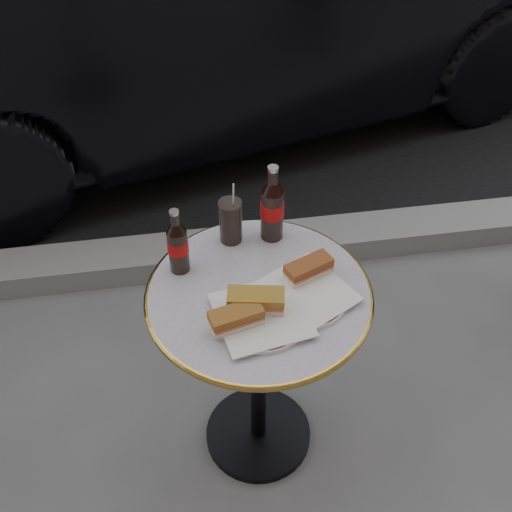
{
  "coord_description": "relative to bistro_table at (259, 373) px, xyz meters",
  "views": [
    {
      "loc": [
        -0.19,
        -1.17,
        2.0
      ],
      "look_at": [
        0.0,
        0.05,
        0.82
      ],
      "focal_mm": 45.0,
      "sensor_mm": 36.0,
      "label": 1
    }
  ],
  "objects": [
    {
      "name": "cola_glass",
      "position": [
        -0.05,
        0.22,
        0.44
      ],
      "size": [
        0.07,
        0.07,
        0.14
      ],
      "primitive_type": "cylinder",
      "rotation": [
        0.0,
        0.0,
        -0.06
      ],
      "color": "black",
      "rests_on": "bistro_table"
    },
    {
      "name": "sandwich_left_b",
      "position": [
        -0.02,
        -0.07,
        0.4
      ],
      "size": [
        0.16,
        0.1,
        0.05
      ],
      "primitive_type": "cube",
      "rotation": [
        0.0,
        0.0,
        -0.19
      ],
      "color": "#A47629",
      "rests_on": "plate_left"
    },
    {
      "name": "cola_bottle_right",
      "position": [
        0.07,
        0.22,
        0.49
      ],
      "size": [
        0.08,
        0.08,
        0.25
      ],
      "primitive_type": null,
      "rotation": [
        0.0,
        0.0,
        -0.12
      ],
      "color": "black",
      "rests_on": "bistro_table"
    },
    {
      "name": "ground",
      "position": [
        0.0,
        0.0,
        -0.37
      ],
      "size": [
        80.0,
        80.0,
        0.0
      ],
      "primitive_type": "plane",
      "color": "slate",
      "rests_on": "ground"
    },
    {
      "name": "cola_bottle_left",
      "position": [
        -0.2,
        0.12,
        0.47
      ],
      "size": [
        0.06,
        0.06,
        0.21
      ],
      "primitive_type": null,
      "rotation": [
        0.0,
        0.0,
        0.05
      ],
      "color": "black",
      "rests_on": "bistro_table"
    },
    {
      "name": "plate_right",
      "position": [
        0.12,
        -0.04,
        0.37
      ],
      "size": [
        0.3,
        0.3,
        0.01
      ],
      "primitive_type": "cylinder",
      "rotation": [
        0.0,
        0.0,
        0.32
      ],
      "color": "white",
      "rests_on": "bistro_table"
    },
    {
      "name": "sandwich_right",
      "position": [
        0.14,
        0.03,
        0.4
      ],
      "size": [
        0.15,
        0.11,
        0.05
      ],
      "primitive_type": "cube",
      "rotation": [
        0.0,
        0.0,
        0.39
      ],
      "color": "brown",
      "rests_on": "plate_right"
    },
    {
      "name": "sandwich_left_a",
      "position": [
        -0.08,
        -0.11,
        0.4
      ],
      "size": [
        0.15,
        0.09,
        0.05
      ],
      "primitive_type": "cube",
      "rotation": [
        0.0,
        0.0,
        0.24
      ],
      "color": "#945B25",
      "rests_on": "plate_left"
    },
    {
      "name": "curb",
      "position": [
        0.0,
        0.9,
        -0.32
      ],
      "size": [
        40.0,
        0.2,
        0.12
      ],
      "primitive_type": "cube",
      "color": "gray",
      "rests_on": "ground"
    },
    {
      "name": "plate_left",
      "position": [
        -0.01,
        -0.09,
        0.37
      ],
      "size": [
        0.24,
        0.24,
        0.01
      ],
      "primitive_type": "cylinder",
      "rotation": [
        0.0,
        0.0,
        0.0
      ],
      "color": "white",
      "rests_on": "bistro_table"
    },
    {
      "name": "bistro_table",
      "position": [
        0.0,
        0.0,
        0.0
      ],
      "size": [
        0.62,
        0.62,
        0.73
      ],
      "primitive_type": null,
      "color": "#BAB2C4",
      "rests_on": "ground"
    }
  ]
}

